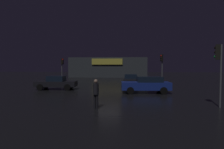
# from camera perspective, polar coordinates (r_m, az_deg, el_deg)

# --- Properties ---
(ground_plane) EXTENTS (120.00, 120.00, 0.00)m
(ground_plane) POSITION_cam_1_polar(r_m,az_deg,el_deg) (19.49, -1.19, -5.01)
(ground_plane) COLOR black
(store_building) EXTENTS (17.70, 6.27, 4.51)m
(store_building) POSITION_cam_1_polar(r_m,az_deg,el_deg) (44.39, -1.09, 2.21)
(store_building) COLOR #33383D
(store_building) RESTS_ON ground
(traffic_signal_main) EXTENTS (0.42, 0.42, 4.21)m
(traffic_signal_main) POSITION_cam_1_polar(r_m,az_deg,el_deg) (27.17, 14.98, 3.30)
(traffic_signal_main) COLOR #595B60
(traffic_signal_main) RESTS_ON ground
(traffic_signal_opposite) EXTENTS (0.42, 0.42, 3.71)m
(traffic_signal_opposite) POSITION_cam_1_polar(r_m,az_deg,el_deg) (28.49, -14.98, 2.77)
(traffic_signal_opposite) COLOR #595B60
(traffic_signal_opposite) RESTS_ON ground
(traffic_signal_cross_left) EXTENTS (0.42, 0.42, 3.92)m
(traffic_signal_cross_left) POSITION_cam_1_polar(r_m,az_deg,el_deg) (13.38, 29.86, 3.88)
(traffic_signal_cross_left) COLOR #595B60
(traffic_signal_cross_left) RESTS_ON ground
(car_near) EXTENTS (4.50, 2.14, 1.50)m
(car_near) POSITION_cam_1_polar(r_m,az_deg,el_deg) (21.41, -16.69, -2.40)
(car_near) COLOR black
(car_near) RESTS_ON ground
(car_far) EXTENTS (4.68, 2.21, 1.58)m
(car_far) POSITION_cam_1_polar(r_m,az_deg,el_deg) (18.20, 10.49, -2.98)
(car_far) COLOR navy
(car_far) RESTS_ON ground
(car_crossing) EXTENTS (2.11, 3.95, 1.51)m
(car_crossing) POSITION_cam_1_polar(r_m,az_deg,el_deg) (24.92, 5.79, -1.59)
(car_crossing) COLOR black
(car_crossing) RESTS_ON ground
(pedestrian) EXTENTS (0.42, 0.42, 1.79)m
(pedestrian) POSITION_cam_1_polar(r_m,az_deg,el_deg) (11.35, -4.97, -5.19)
(pedestrian) COLOR black
(pedestrian) RESTS_ON ground
(bollard_kerb_a) EXTENTS (0.13, 0.13, 1.16)m
(bollard_kerb_a) POSITION_cam_1_polar(r_m,az_deg,el_deg) (27.92, 10.79, -1.55)
(bollard_kerb_a) COLOR #595B60
(bollard_kerb_a) RESTS_ON ground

